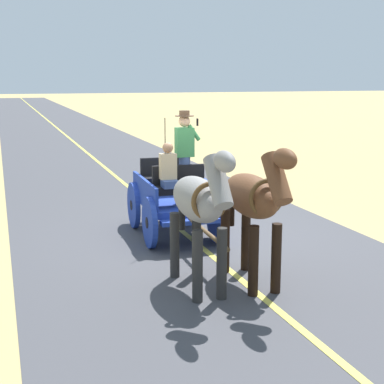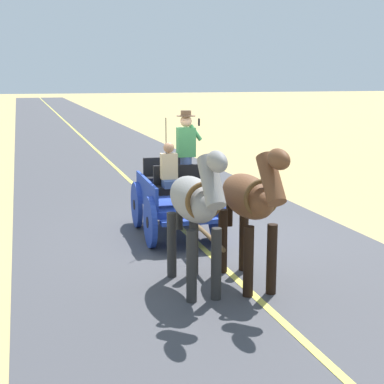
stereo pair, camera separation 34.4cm
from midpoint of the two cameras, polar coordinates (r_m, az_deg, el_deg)
The scene contains 6 objects.
ground_plane at distance 11.49m, azimuth -1.16°, elevation -4.49°, with size 200.00×200.00×0.00m, color tan.
road_surface at distance 11.48m, azimuth -1.17°, elevation -4.47°, with size 6.79×160.00×0.01m, color #424247.
road_centre_stripe at distance 11.48m, azimuth -1.17°, elevation -4.44°, with size 0.12×160.00×0.00m, color #DBCC4C.
horse_drawn_carriage at distance 11.44m, azimuth -2.64°, elevation -0.36°, with size 1.48×4.51×2.50m.
horse_near_side at distance 8.63m, azimuth 4.96°, elevation -0.79°, with size 0.56×2.13×2.21m.
horse_off_side at distance 8.36m, azimuth -0.42°, elevation -1.14°, with size 0.56×2.13×2.21m.
Camera 1 is at (3.47, 10.49, 3.13)m, focal length 53.97 mm.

